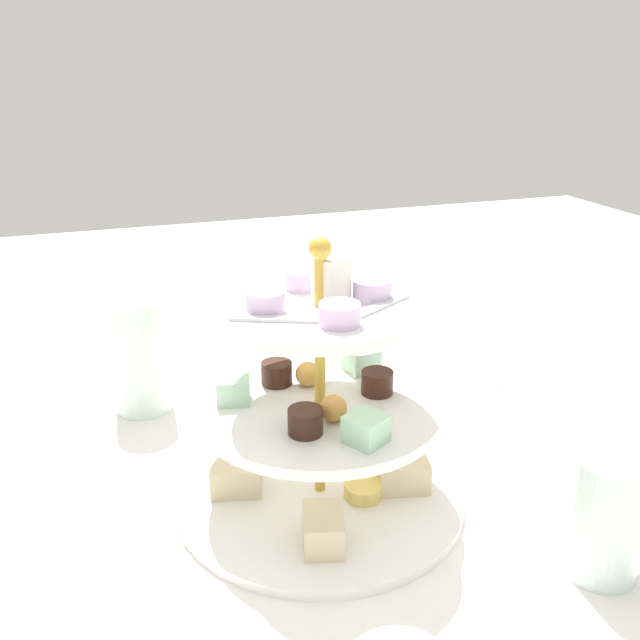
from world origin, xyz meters
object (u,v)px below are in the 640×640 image
Objects in this scene: tiered_serving_stand at (321,424)px; water_glass_mid_back at (607,517)px; water_glass_tall_right at (140,356)px; butter_knife_left at (445,371)px.

tiered_serving_stand reaches higher than water_glass_mid_back.
tiered_serving_stand is at bearing -59.37° from water_glass_tall_right.
water_glass_mid_back is at bearing 138.29° from butter_knife_left.
tiered_serving_stand is 0.28m from water_glass_tall_right.
tiered_serving_stand is at bearing 137.63° from water_glass_mid_back.
butter_knife_left is at bearing 80.36° from water_glass_mid_back.
water_glass_mid_back is at bearing -42.37° from tiered_serving_stand.
water_glass_tall_right is at bearing 128.67° from water_glass_mid_back.
butter_knife_left is at bearing -4.03° from water_glass_tall_right.
water_glass_tall_right reaches higher than water_glass_mid_back.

